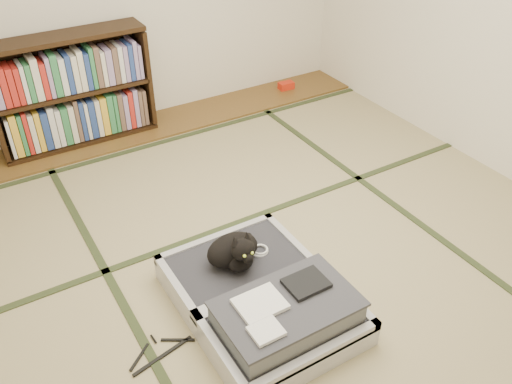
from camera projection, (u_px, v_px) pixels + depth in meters
floor at (277, 253)px, 3.47m from camera, size 4.50×4.50×0.00m
wood_strip at (157, 125)px, 4.87m from camera, size 4.00×0.50×0.02m
red_item at (286, 86)px, 5.46m from camera, size 0.16×0.10×0.07m
room_shell at (284, 27)px, 2.63m from camera, size 4.50×4.50×4.50m
tatami_borders at (239, 213)px, 3.81m from camera, size 4.00×4.50×0.01m
bookcase at (73, 93)px, 4.39m from camera, size 1.27×0.29×0.92m
suitcase at (264, 301)px, 2.98m from camera, size 0.81×1.08×0.32m
cat at (235, 251)px, 3.09m from camera, size 0.36×0.36×0.29m
cable_coil at (259, 250)px, 3.24m from camera, size 0.11×0.11×0.03m
hanger at (161, 352)px, 2.83m from camera, size 0.37×0.20×0.01m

